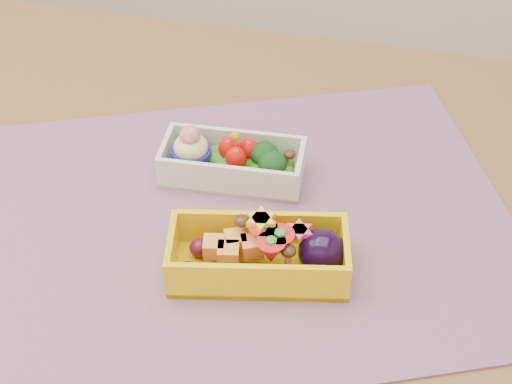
% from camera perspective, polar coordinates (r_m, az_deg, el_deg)
% --- Properties ---
extents(table, '(1.20, 0.80, 0.75)m').
position_cam_1_polar(table, '(0.80, -3.84, -8.44)').
color(table, brown).
rests_on(table, ground).
extents(placemat, '(0.64, 0.58, 0.00)m').
position_cam_1_polar(placemat, '(0.73, -0.66, -2.38)').
color(placemat, gray).
rests_on(placemat, table).
extents(bento_white, '(0.15, 0.07, 0.06)m').
position_cam_1_polar(bento_white, '(0.77, -1.89, 2.36)').
color(bento_white, silver).
rests_on(bento_white, placemat).
extents(bento_yellow, '(0.17, 0.10, 0.05)m').
position_cam_1_polar(bento_yellow, '(0.67, 0.50, -4.83)').
color(bento_yellow, yellow).
rests_on(bento_yellow, placemat).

